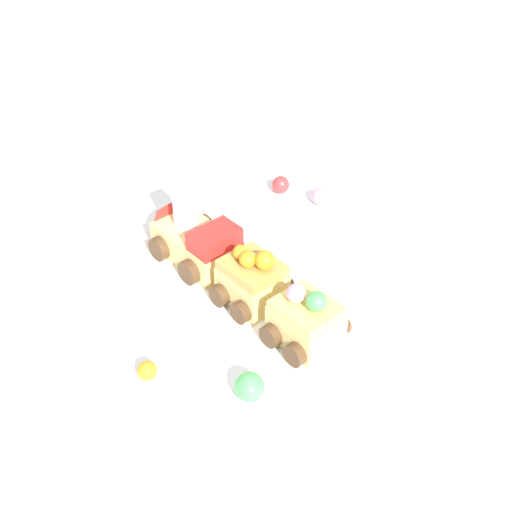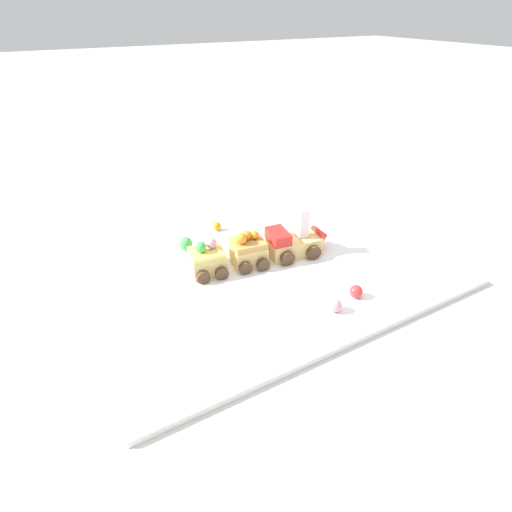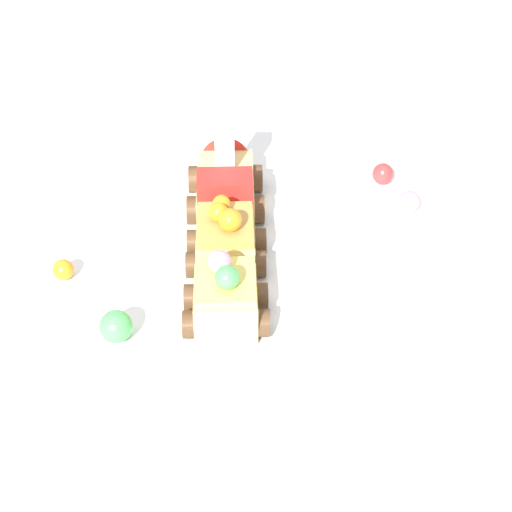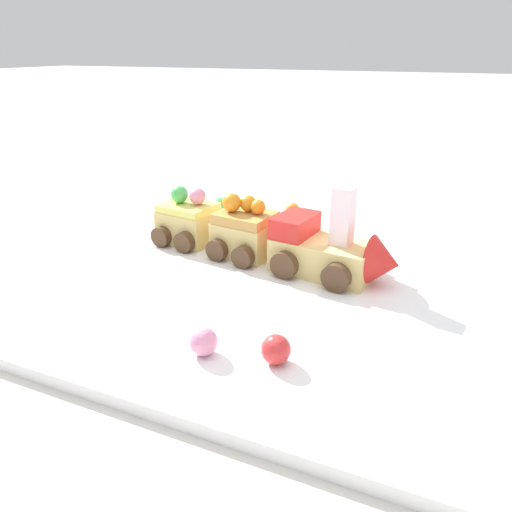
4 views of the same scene
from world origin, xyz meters
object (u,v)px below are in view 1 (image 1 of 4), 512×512
(cake_train_locomotive, at_px, (191,237))
(gumball_pink, at_px, (320,196))
(gumball_orange, at_px, (147,371))
(cake_car_caramel, at_px, (252,281))
(gumball_red, at_px, (281,185))
(cake_car_lemon, at_px, (306,321))
(gumball_green, at_px, (250,387))

(cake_train_locomotive, bearing_deg, gumball_pink, -97.85)
(cake_train_locomotive, xyz_separation_m, gumball_pink, (-0.05, -0.19, -0.01))
(cake_train_locomotive, relative_size, gumball_orange, 6.90)
(cake_car_caramel, xyz_separation_m, gumball_red, (0.11, -0.19, -0.02))
(gumball_pink, bearing_deg, gumball_red, 12.40)
(gumball_red, bearing_deg, cake_train_locomotive, 91.78)
(cake_car_lemon, relative_size, gumball_green, 2.84)
(cake_train_locomotive, relative_size, cake_car_lemon, 1.68)
(gumball_orange, bearing_deg, cake_car_lemon, -120.29)
(gumball_orange, relative_size, gumball_red, 0.86)
(gumball_red, xyz_separation_m, gumball_green, (-0.20, 0.29, 0.00))
(cake_car_lemon, distance_m, gumball_green, 0.10)
(cake_car_lemon, bearing_deg, gumball_green, 102.34)
(cake_car_caramel, distance_m, gumball_orange, 0.15)
(cake_train_locomotive, height_order, gumball_green, cake_train_locomotive)
(cake_car_caramel, xyz_separation_m, gumball_green, (-0.09, 0.11, -0.01))
(cake_car_caramel, xyz_separation_m, gumball_pink, (0.06, -0.20, -0.02))
(gumball_orange, bearing_deg, cake_car_caramel, -90.73)
(cake_train_locomotive, distance_m, cake_car_lemon, 0.19)
(cake_train_locomotive, xyz_separation_m, cake_car_lemon, (-0.19, 0.02, -0.00))
(cake_car_caramel, distance_m, gumball_green, 0.14)
(gumball_orange, height_order, gumball_red, gumball_red)
(cake_train_locomotive, xyz_separation_m, gumball_green, (-0.20, 0.12, -0.01))
(cake_car_caramel, relative_size, gumball_orange, 4.09)
(gumball_pink, bearing_deg, gumball_green, 115.55)
(gumball_pink, bearing_deg, cake_car_lemon, 123.34)
(cake_train_locomotive, xyz_separation_m, cake_car_caramel, (-0.11, 0.01, 0.00))
(cake_car_lemon, height_order, gumball_green, cake_car_lemon)
(cake_car_lemon, xyz_separation_m, gumball_red, (0.19, -0.20, -0.01))
(cake_train_locomotive, xyz_separation_m, gumball_orange, (-0.11, 0.17, -0.02))
(cake_train_locomotive, xyz_separation_m, gumball_red, (0.01, -0.17, -0.01))
(gumball_red, bearing_deg, cake_car_caramel, 121.16)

